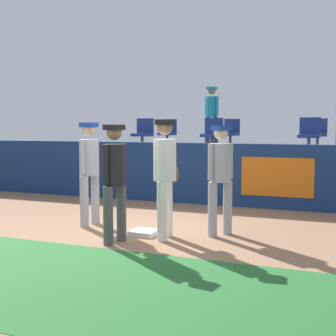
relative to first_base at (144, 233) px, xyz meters
name	(u,v)px	position (x,y,z in m)	size (l,w,h in m)	color
ground_plane	(127,235)	(-0.25, -0.10, -0.04)	(60.00, 60.00, 0.00)	#936B4C
grass_foreground_strip	(37,275)	(-0.25, -2.38, -0.04)	(18.00, 2.80, 0.01)	#26662B
first_base	(144,233)	(0.00, 0.00, 0.00)	(0.40, 0.40, 0.08)	white
player_fielder_home	(165,170)	(0.40, -0.06, 1.02)	(0.39, 0.59, 1.84)	white
player_runner_visitor	(220,172)	(1.13, 0.46, 0.98)	(0.46, 0.46, 1.75)	#9EA3AD
player_coach_visitor	(89,166)	(-1.20, 0.32, 1.01)	(0.37, 0.50, 1.80)	#9EA3AD
player_umpire	(115,175)	(-0.17, -0.64, 0.98)	(0.39, 0.49, 1.77)	#4C4C51
field_wall	(198,173)	(-0.24, 3.34, 0.64)	(18.00, 0.26, 1.36)	navy
bleacher_platform	(229,169)	(-0.25, 5.91, 0.51)	(18.00, 4.80, 1.11)	#59595E
seat_back_left	(168,131)	(-2.34, 6.58, 1.54)	(0.46, 0.44, 0.84)	#4C4C51
seat_front_center	(213,133)	(-0.36, 4.78, 1.54)	(0.48, 0.44, 0.84)	#4C4C51
seat_back_right	(318,132)	(2.01, 6.58, 1.54)	(0.46, 0.44, 0.84)	#4C4C51
seat_front_right	(309,133)	(1.99, 4.78, 1.54)	(0.48, 0.44, 0.84)	#4C4C51
seat_back_center	(231,132)	(-0.38, 6.58, 1.54)	(0.45, 0.44, 0.84)	#4C4C51
seat_front_left	(143,132)	(-2.30, 4.78, 1.54)	(0.48, 0.44, 0.84)	#4C4C51
spectator_hooded	(212,112)	(-1.30, 7.67, 2.14)	(0.49, 0.46, 1.85)	#33384C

